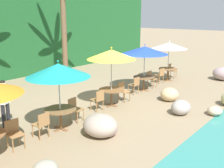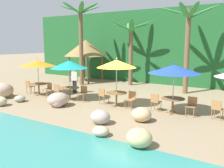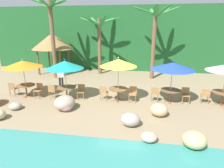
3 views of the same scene
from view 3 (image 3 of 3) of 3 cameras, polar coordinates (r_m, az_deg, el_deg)
name	(u,v)px [view 3 (image 3 of 3)]	position (r m, az deg, el deg)	size (l,w,h in m)	color
ground_plane	(120,100)	(11.24, 2.51, -4.93)	(120.00, 120.00, 0.00)	#937F60
terrace_deck	(120,100)	(11.24, 2.51, -4.91)	(18.00, 5.20, 0.01)	#937F60
foliage_backdrop	(132,38)	(19.43, 5.87, 13.40)	(28.00, 2.40, 6.00)	#1E5628
rock_seawall	(74,109)	(9.35, -11.44, -7.49)	(17.44, 3.37, 0.91)	tan
umbrella_orange	(23,64)	(12.47, -25.19, 5.46)	(2.25, 2.25, 2.35)	silver
dining_table_orange	(26,87)	(12.80, -24.39, -0.81)	(1.10, 1.10, 0.74)	brown
chair_orange_seaward	(39,89)	(12.38, -21.04, -1.47)	(0.47, 0.47, 0.87)	#9E7042
chair_orange_inland	(13,88)	(13.27, -27.54, -1.09)	(0.44, 0.45, 0.87)	#9E7042
umbrella_teal	(65,65)	(11.20, -13.96, 5.64)	(2.15, 2.15, 2.42)	silver
dining_table_teal	(67,89)	(11.57, -13.45, -1.51)	(1.10, 1.10, 0.74)	brown
chair_teal_seaward	(81,91)	(11.48, -9.21, -1.94)	(0.46, 0.47, 0.87)	#9E7042
chair_teal_inland	(52,91)	(11.86, -17.39, -1.89)	(0.42, 0.43, 0.87)	#9E7042
umbrella_yellow	(118,63)	(10.59, 1.91, 6.37)	(2.05, 2.05, 2.56)	silver
dining_table_yellow	(118,91)	(11.01, 1.83, -1.99)	(1.10, 1.10, 0.74)	brown
chair_yellow_seaward	(133,93)	(11.00, 6.26, -2.66)	(0.45, 0.46, 0.87)	#9E7042
chair_yellow_inland	(104,92)	(11.17, -2.53, -2.26)	(0.46, 0.47, 0.87)	#9E7042
umbrella_blue	(173,66)	(10.89, 17.73, 5.15)	(2.37, 2.37, 2.42)	silver
dining_table_blue	(170,92)	(11.27, 17.05, -2.30)	(1.10, 1.10, 0.74)	brown
chair_blue_seaward	(185,94)	(11.54, 21.14, -2.80)	(0.42, 0.43, 0.87)	#9E7042
chair_blue_inland	(155,93)	(11.19, 12.69, -2.64)	(0.45, 0.46, 0.87)	#9E7042
dining_table_white	(222,94)	(12.07, 30.17, -2.65)	(1.10, 1.10, 0.74)	brown
chair_white_inland	(205,95)	(11.84, 26.19, -2.93)	(0.48, 0.48, 0.87)	#9E7042
palm_tree_nearest	(52,24)	(16.35, -17.60, 16.75)	(3.27, 3.36, 6.27)	brown
palm_tree_second	(99,34)	(17.08, -3.83, 14.60)	(3.71, 3.27, 5.04)	brown
palm_tree_third	(155,29)	(15.70, 12.66, 15.90)	(3.63, 3.65, 5.67)	brown
palapa_hut	(53,41)	(18.29, -17.38, 12.11)	(3.70, 3.70, 3.59)	brown
waiter_in_white	(61,75)	(13.35, -15.11, 2.50)	(0.52, 0.33, 1.70)	#232328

